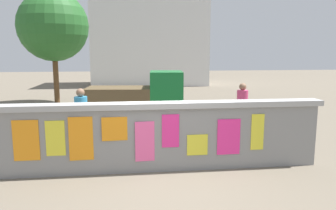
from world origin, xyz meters
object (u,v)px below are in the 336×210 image
person_bystander (242,103)px  tree_roadside (53,26)px  bicycle_near (221,135)px  motorcycle (152,127)px  person_walking (81,112)px  auto_rickshaw_truck (140,96)px

person_bystander → tree_roadside: tree_roadside is taller
bicycle_near → tree_roadside: tree_roadside is taller
motorcycle → person_walking: (-1.91, -0.26, 0.52)m
motorcycle → bicycle_near: size_ratio=1.12×
auto_rickshaw_truck → tree_roadside: size_ratio=0.68×
bicycle_near → person_bystander: bearing=52.8°
motorcycle → tree_roadside: 9.52m
auto_rickshaw_truck → person_walking: size_ratio=2.30×
auto_rickshaw_truck → person_walking: auto_rickshaw_truck is taller
auto_rickshaw_truck → person_walking: (-1.71, -3.54, 0.09)m
auto_rickshaw_truck → person_bystander: size_ratio=2.30×
motorcycle → tree_roadside: size_ratio=0.34×
bicycle_near → person_bystander: (1.06, 1.40, 0.62)m
auto_rickshaw_truck → bicycle_near: (2.00, -4.05, -0.54)m
auto_rickshaw_truck → person_bystander: (3.06, -2.65, 0.09)m
bicycle_near → person_walking: (-3.71, 0.51, 0.62)m
motorcycle → bicycle_near: bearing=-23.1°
auto_rickshaw_truck → person_walking: bearing=-115.8°
motorcycle → person_bystander: (2.86, 0.64, 0.52)m
auto_rickshaw_truck → motorcycle: bearing=-86.5°
auto_rickshaw_truck → bicycle_near: size_ratio=2.19×
bicycle_near → tree_roadside: 11.05m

